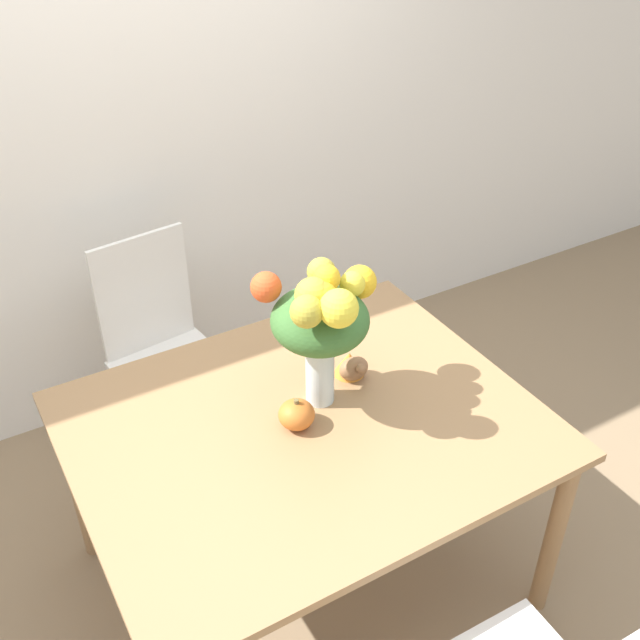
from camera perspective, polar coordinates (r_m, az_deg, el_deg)
The scene contains 7 objects.
ground_plane at distance 2.91m, azimuth -0.95°, elevation -18.83°, with size 12.00×12.00×0.00m, color #8E7556.
wall_back at distance 3.14m, azimuth -13.71°, elevation 15.30°, with size 8.00×0.06×2.70m.
dining_table at distance 2.40m, azimuth -1.10°, elevation -9.23°, with size 1.41×1.14×0.75m.
flower_vase at distance 2.23m, azimuth 0.09°, elevation 0.17°, with size 0.40×0.36×0.51m.
pumpkin at distance 2.31m, azimuth -1.80°, elevation -7.20°, with size 0.11×0.11×0.10m.
turkey_figurine at distance 2.50m, azimuth 2.39°, elevation -3.47°, with size 0.10×0.14×0.09m.
dining_chair_near_window at distance 3.12m, azimuth -11.78°, elevation -2.36°, with size 0.47×0.47×0.97m.
Camera 1 is at (-0.84, -1.53, 2.33)m, focal length 42.00 mm.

